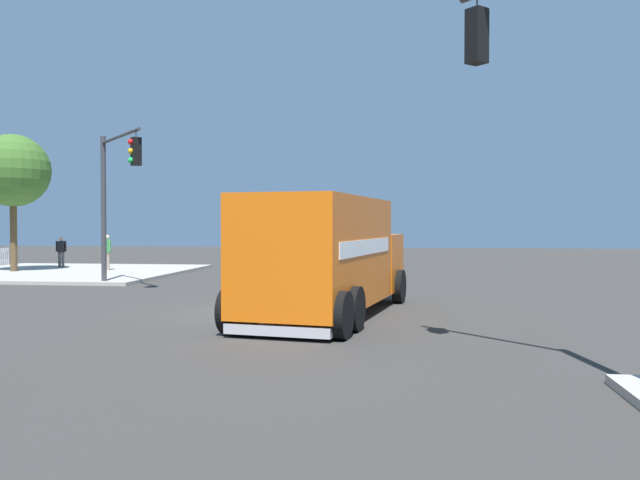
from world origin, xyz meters
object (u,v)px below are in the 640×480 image
object	(u,v)px
shade_tree_near	(13,171)
traffic_light_secondary	(114,183)
pedestrian_crossing	(107,250)
pedestrian_near_corner	(61,250)
delivery_truck	(327,256)
traffic_light_primary	(597,89)

from	to	relation	value
shade_tree_near	traffic_light_secondary	bearing A→B (deg)	53.79
traffic_light_secondary	pedestrian_crossing	distance (m)	8.28
pedestrian_near_corner	delivery_truck	bearing A→B (deg)	46.15
delivery_truck	pedestrian_crossing	world-z (taller)	delivery_truck
shade_tree_near	delivery_truck	bearing A→B (deg)	53.46
delivery_truck	pedestrian_near_corner	world-z (taller)	delivery_truck
delivery_truck	traffic_light_secondary	world-z (taller)	traffic_light_secondary
traffic_light_primary	shade_tree_near	distance (m)	28.20
pedestrian_crossing	shade_tree_near	world-z (taller)	shade_tree_near
pedestrian_near_corner	shade_tree_near	bearing A→B (deg)	-15.89
traffic_light_primary	pedestrian_crossing	size ratio (longest dim) A/B	3.77
delivery_truck	pedestrian_crossing	bearing A→B (deg)	-137.42
delivery_truck	traffic_light_secondary	bearing A→B (deg)	-126.83
shade_tree_near	traffic_light_primary	bearing A→B (deg)	48.79
traffic_light_secondary	pedestrian_crossing	size ratio (longest dim) A/B	3.30
traffic_light_secondary	pedestrian_crossing	world-z (taller)	traffic_light_secondary
traffic_light_secondary	shade_tree_near	size ratio (longest dim) A/B	0.87
pedestrian_crossing	shade_tree_near	distance (m)	5.67
traffic_light_primary	traffic_light_secondary	distance (m)	18.78
pedestrian_crossing	traffic_light_primary	bearing A→B (deg)	40.81
traffic_light_secondary	pedestrian_near_corner	size ratio (longest dim) A/B	3.60
delivery_truck	traffic_light_primary	size ratio (longest dim) A/B	1.29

